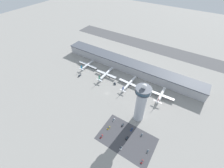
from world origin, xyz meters
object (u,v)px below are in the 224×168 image
service_truck_catering (115,84)px  car_white_wagon (142,135)px  car_blue_compact (131,130)px  service_truck_baggage (145,92)px  car_yellow_taxi (148,151)px  car_silver_sedan (123,125)px  car_grey_coupe (101,136)px  airplane_gate_delta (161,95)px  car_navy_sedan (142,162)px  service_truck_fuel (80,76)px  car_maroon_suv (127,138)px  airplane_gate_alpha (88,65)px  control_tower (141,103)px  car_green_van (114,120)px  airplane_gate_bravo (106,74)px  car_red_hatchback (109,128)px  airplane_gate_charlie (129,83)px  car_black_suv (121,148)px

service_truck_catering → car_white_wagon: service_truck_catering is taller
car_blue_compact → service_truck_baggage: bearing=99.1°
car_yellow_taxi → car_blue_compact: bearing=152.8°
car_yellow_taxi → car_silver_sedan: bearing=160.9°
car_grey_coupe → car_white_wagon: (38.82, 27.22, 0.04)m
airplane_gate_delta → car_silver_sedan: size_ratio=8.09×
car_navy_sedan → service_truck_fuel: bearing=154.4°
car_maroon_suv → airplane_gate_alpha: bearing=146.2°
airplane_gate_delta → car_grey_coupe: (-37.02, -97.59, -4.03)m
car_yellow_taxi → car_blue_compact: size_ratio=0.98×
control_tower → airplane_gate_alpha: (-126.41, 52.50, -25.47)m
airplane_gate_delta → car_green_van: bearing=-117.5°
service_truck_fuel → car_yellow_taxi: (148.09, -57.37, -0.39)m
airplane_gate_bravo → car_silver_sedan: airplane_gate_bravo is taller
car_white_wagon → service_truck_baggage: bearing=109.9°
service_truck_fuel → car_silver_sedan: (109.45, -44.00, -0.32)m
car_green_van → car_red_hatchback: 13.16m
car_silver_sedan → car_green_van: bearing=177.6°
service_truck_catering → car_maroon_suv: (60.72, -71.87, -0.27)m
airplane_gate_charlie → airplane_gate_delta: (50.90, 2.02, 0.77)m
car_green_van → car_navy_sedan: car_green_van is taller
control_tower → car_grey_coupe: 60.36m
airplane_gate_charlie → car_black_suv: 103.15m
service_truck_fuel → car_maroon_suv: 134.44m
service_truck_catering → service_truck_baggage: bearing=9.4°
service_truck_baggage → car_silver_sedan: (-1.18, -67.64, -0.30)m
control_tower → car_silver_sedan: size_ratio=12.47×
car_green_van → car_red_hatchback: (0.68, -13.15, -0.04)m
service_truck_baggage → airplane_gate_alpha: bearing=177.4°
car_navy_sedan → car_green_van: bearing=152.0°
airplane_gate_delta → car_white_wagon: size_ratio=8.90×
car_maroon_suv → car_grey_coupe: 29.55m
car_maroon_suv → car_black_suv: car_maroon_suv is taller
airplane_gate_charlie → car_silver_sedan: airplane_gate_charlie is taller
service_truck_baggage → car_silver_sedan: 67.65m
airplane_gate_delta → car_black_suv: size_ratio=9.25×
service_truck_catering → service_truck_fuel: (-61.31, -15.45, 0.07)m
car_white_wagon → airplane_gate_delta: bearing=91.5°
control_tower → car_green_van: size_ratio=13.25×
airplane_gate_bravo → car_yellow_taxi: airplane_gate_bravo is taller
car_grey_coupe → car_white_wagon: size_ratio=1.09×
service_truck_catering → car_silver_sedan: (48.15, -59.45, -0.25)m
car_silver_sedan → car_grey_coupe: size_ratio=1.01×
car_red_hatchback → car_maroon_suv: size_ratio=0.97×
service_truck_catering → car_grey_coupe: bearing=-68.0°
car_yellow_taxi → airplane_gate_delta: bearing=100.1°
service_truck_catering → service_truck_baggage: service_truck_baggage is taller
service_truck_fuel → service_truck_catering: bearing=14.1°
airplane_gate_alpha → car_grey_coupe: bearing=-44.3°
airplane_gate_alpha → car_navy_sedan: size_ratio=9.58×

